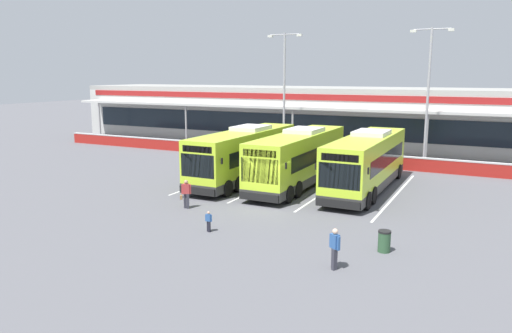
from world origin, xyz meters
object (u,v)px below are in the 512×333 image
coach_bus_centre (367,163)px  lamp_post_west (284,87)px  pedestrian_child (209,221)px  pedestrian_in_dark_coat (335,247)px  pedestrian_with_handbag (186,193)px  coach_bus_leftmost (245,156)px  lamp_post_centre (428,88)px  coach_bus_left_centre (299,159)px  litter_bin (384,241)px

coach_bus_centre → lamp_post_west: bearing=135.0°
pedestrian_child → pedestrian_in_dark_coat: bearing=-14.1°
coach_bus_centre → pedestrian_with_handbag: (-7.91, -8.82, -0.93)m
pedestrian_with_handbag → pedestrian_child: bearing=-41.7°
coach_bus_centre → pedestrian_with_handbag: 11.88m
coach_bus_leftmost → pedestrian_with_handbag: bearing=-86.5°
coach_bus_leftmost → pedestrian_child: 11.64m
pedestrian_in_dark_coat → pedestrian_child: bearing=165.9°
pedestrian_with_handbag → lamp_post_centre: (10.02, 19.33, 5.43)m
pedestrian_with_handbag → lamp_post_centre: size_ratio=0.15×
coach_bus_left_centre → pedestrian_with_handbag: size_ratio=7.50×
pedestrian_in_dark_coat → lamp_post_centre: lamp_post_centre is taller
litter_bin → coach_bus_left_centre: bearing=127.9°
lamp_post_west → litter_bin: size_ratio=11.83×
coach_bus_leftmost → coach_bus_left_centre: bearing=4.6°
coach_bus_leftmost → lamp_post_west: size_ratio=1.11×
coach_bus_centre → litter_bin: bearing=-72.0°
pedestrian_in_dark_coat → litter_bin: size_ratio=1.74×
pedestrian_in_dark_coat → lamp_post_centre: size_ratio=0.15×
coach_bus_left_centre → pedestrian_with_handbag: (-3.46, -8.25, -0.93)m
coach_bus_centre → lamp_post_west: 15.16m
coach_bus_centre → pedestrian_child: 12.71m
lamp_post_west → litter_bin: (13.73, -21.00, -5.82)m
coach_bus_left_centre → pedestrian_in_dark_coat: 14.55m
pedestrian_with_handbag → pedestrian_child: pedestrian_with_handbag is taller
coach_bus_leftmost → coach_bus_centre: 8.44m
coach_bus_leftmost → lamp_post_centre: lamp_post_centre is taller
pedestrian_in_dark_coat → pedestrian_child: (-6.74, 1.69, -0.33)m
coach_bus_leftmost → coach_bus_left_centre: same height
coach_bus_leftmost → pedestrian_in_dark_coat: (10.57, -12.61, -0.91)m
lamp_post_centre → litter_bin: size_ratio=11.83×
litter_bin → lamp_post_centre: bearing=93.7°
coach_bus_left_centre → coach_bus_centre: 4.49m
lamp_post_centre → pedestrian_in_dark_coat: bearing=-89.8°
pedestrian_in_dark_coat → coach_bus_left_centre: bearing=117.1°
coach_bus_centre → lamp_post_centre: size_ratio=1.11×
pedestrian_child → lamp_post_west: size_ratio=0.09×
coach_bus_centre → pedestrian_in_dark_coat: 13.70m
coach_bus_leftmost → pedestrian_in_dark_coat: 16.48m
pedestrian_in_dark_coat → lamp_post_centre: bearing=90.2°
coach_bus_centre → pedestrian_in_dark_coat: size_ratio=7.50×
pedestrian_in_dark_coat → lamp_post_west: size_ratio=0.15×
lamp_post_centre → litter_bin: lamp_post_centre is taller
pedestrian_child → lamp_post_centre: bearing=73.3°
coach_bus_centre → pedestrian_with_handbag: bearing=-131.9°
coach_bus_centre → lamp_post_west: lamp_post_west is taller
coach_bus_centre → pedestrian_with_handbag: coach_bus_centre is taller
pedestrian_in_dark_coat → litter_bin: pedestrian_in_dark_coat is taller
lamp_post_centre → lamp_post_west: bearing=-178.7°
coach_bus_centre → pedestrian_child: coach_bus_centre is taller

